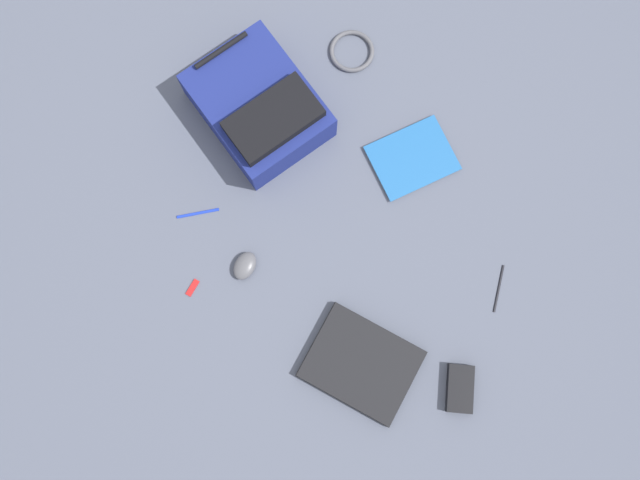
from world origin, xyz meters
TOP-DOWN VIEW (x-y plane):
  - ground_plane at (0.00, 0.00)m, footprint 3.97×3.97m
  - backpack at (0.32, -0.26)m, footprint 0.50×0.47m
  - laptop at (-0.28, 0.32)m, footprint 0.33×0.27m
  - book_manual at (-0.17, -0.32)m, footprint 0.31×0.32m
  - computer_mouse at (0.16, 0.20)m, footprint 0.07×0.09m
  - cable_coil at (0.15, -0.57)m, footprint 0.15×0.15m
  - power_brick at (-0.57, 0.27)m, footprint 0.12×0.16m
  - pen_black at (-0.57, -0.06)m, footprint 0.03×0.15m
  - pen_blue at (0.36, 0.11)m, footprint 0.11×0.08m
  - usb_stick at (0.28, 0.32)m, footprint 0.02×0.05m

SIDE VIEW (x-z plane):
  - ground_plane at x=0.00m, z-range 0.00..0.00m
  - pen_black at x=-0.57m, z-range 0.00..0.01m
  - usb_stick at x=0.28m, z-range 0.00..0.01m
  - pen_blue at x=0.36m, z-range 0.00..0.01m
  - book_manual at x=-0.17m, z-range 0.00..0.01m
  - cable_coil at x=0.15m, z-range 0.00..0.01m
  - laptop at x=-0.28m, z-range 0.00..0.03m
  - power_brick at x=-0.57m, z-range 0.00..0.03m
  - computer_mouse at x=0.16m, z-range 0.00..0.03m
  - backpack at x=0.32m, z-range -0.01..0.16m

